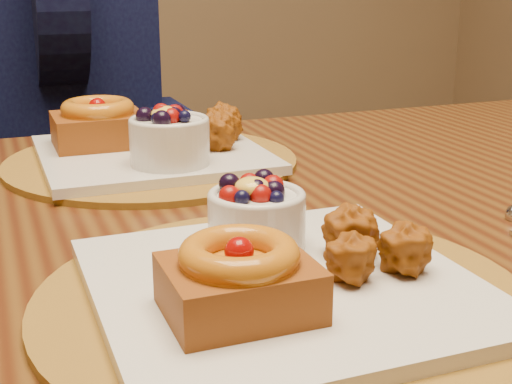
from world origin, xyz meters
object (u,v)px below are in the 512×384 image
at_px(chair_far, 22,194).
at_px(dining_table, 202,283).
at_px(place_setting_far, 149,145).
at_px(place_setting_near, 279,275).
at_px(diner, 57,66).

bearing_deg(chair_far, dining_table, -100.88).
bearing_deg(dining_table, place_setting_far, 90.90).
bearing_deg(chair_far, place_setting_far, -98.50).
bearing_deg(place_setting_near, dining_table, 89.44).
height_order(chair_far, diner, diner).
bearing_deg(dining_table, chair_far, 98.83).
distance_m(place_setting_near, place_setting_far, 0.43).
xyz_separation_m(place_setting_near, place_setting_far, (-0.00, 0.43, 0.01)).
distance_m(dining_table, diner, 0.82).
xyz_separation_m(dining_table, place_setting_far, (-0.00, 0.21, 0.11)).
bearing_deg(place_setting_far, chair_far, 101.21).
bearing_deg(dining_table, place_setting_near, -90.56).
relative_size(dining_table, diner, 2.09).
distance_m(dining_table, place_setting_far, 0.24).
relative_size(place_setting_near, place_setting_far, 1.00).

